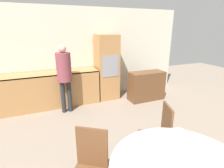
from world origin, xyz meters
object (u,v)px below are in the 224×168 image
person_standing (64,72)px  bowl_near (179,132)px  oven_unit (107,67)px  chair_far_left (90,165)px  sideboard (146,86)px  chair_far_right (160,131)px

person_standing → bowl_near: size_ratio=11.72×
person_standing → bowl_near: 2.93m
oven_unit → chair_far_left: bearing=-114.4°
bowl_near → person_standing: bearing=110.1°
sideboard → chair_far_left: bearing=-134.0°
chair_far_right → bowl_near: bearing=12.6°
sideboard → person_standing: size_ratio=0.62×
oven_unit → sideboard: bearing=-30.9°
person_standing → bowl_near: bearing=-69.9°
oven_unit → chair_far_right: 2.87m
bowl_near → oven_unit: bearing=85.1°
oven_unit → bowl_near: bearing=-94.9°
oven_unit → person_standing: oven_unit is taller
chair_far_right → chair_far_left: bearing=-57.6°
oven_unit → bowl_near: (-0.28, -3.26, -0.15)m
sideboard → chair_far_right: 2.55m
sideboard → chair_far_right: size_ratio=1.08×
chair_far_left → bowl_near: bearing=25.2°
bowl_near → sideboard: bearing=64.2°
chair_far_right → oven_unit: bearing=-164.1°
oven_unit → chair_far_left: oven_unit is taller
sideboard → bowl_near: 2.98m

